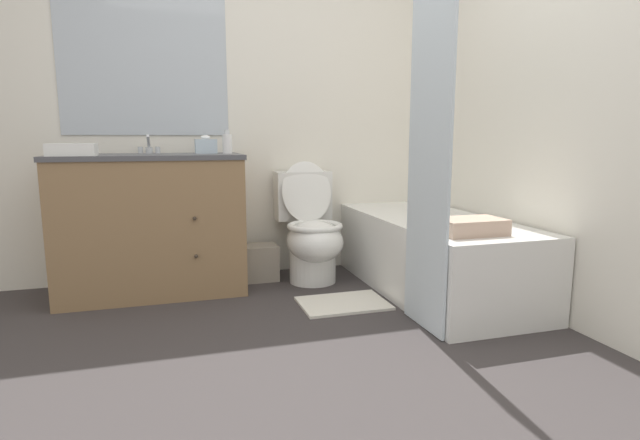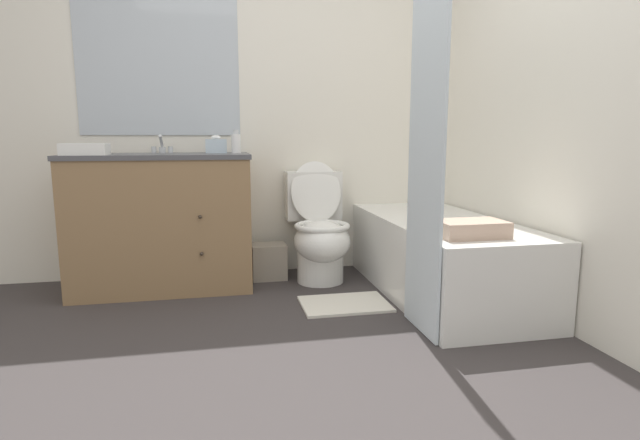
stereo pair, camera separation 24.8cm
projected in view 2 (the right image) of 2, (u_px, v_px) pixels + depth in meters
The scene contains 14 objects.
ground_plane at pixel (321, 375), 2.10m from camera, with size 14.00×14.00×0.00m, color #383333.
wall_back at pixel (270, 101), 3.60m from camera, with size 8.00×0.06×2.50m.
wall_right at pixel (513, 94), 3.01m from camera, with size 0.05×2.74×2.50m.
vanity_cabinet at pixel (162, 220), 3.28m from camera, with size 1.15×0.61×0.89m.
sink_faucet at pixel (162, 148), 3.40m from camera, with size 0.14×0.12×0.12m.
toilet at pixel (319, 233), 3.46m from camera, with size 0.40×0.64×0.83m.
bathtub at pixel (441, 256), 3.17m from camera, with size 0.71×1.60×0.48m.
shower_curtain at pixel (426, 144), 2.44m from camera, with size 0.01×0.41×1.91m.
wastebasket at pixel (269, 261), 3.54m from camera, with size 0.24×0.20×0.25m.
tissue_box at pixel (216, 146), 3.37m from camera, with size 0.14×0.12×0.12m.
soap_dispenser at pixel (236, 143), 3.31m from camera, with size 0.06×0.06×0.15m.
hand_towel_folded at pixel (85, 149), 2.97m from camera, with size 0.26×0.18×0.07m.
bath_towel_folded at pixel (471, 229), 2.57m from camera, with size 0.35×0.22×0.08m.
bath_mat at pixel (345, 304), 2.98m from camera, with size 0.52×0.37×0.02m.
Camera 2 is at (-0.40, -1.93, 0.99)m, focal length 28.00 mm.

